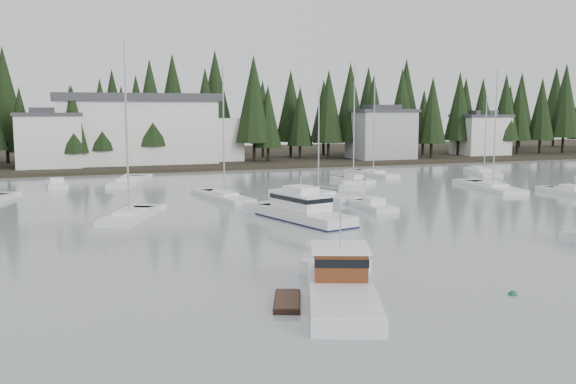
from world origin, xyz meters
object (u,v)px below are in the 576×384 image
(sailboat_11, at_px, (353,186))
(runabout_4, at_px, (354,181))
(runabout_1, at_px, (374,207))
(runabout_2, at_px, (571,193))
(sailboat_2, at_px, (225,198))
(runabout_3, at_px, (57,186))
(cabin_cruiser_center, at_px, (303,213))
(sailboat_10, at_px, (493,189))
(sailboat_7, at_px, (130,218))
(lobster_boat_brown, at_px, (339,291))
(sailboat_9, at_px, (318,198))
(sailboat_4, at_px, (373,175))
(house_west, at_px, (49,139))
(harbor_inn, at_px, (150,129))
(house_east_a, at_px, (381,133))
(sailboat_6, at_px, (484,174))
(house_east_b, at_px, (481,134))
(sailboat_0, at_px, (128,183))

(sailboat_11, distance_m, runabout_4, 4.85)
(runabout_1, xyz_separation_m, runabout_2, (24.31, 1.73, 0.00))
(sailboat_2, distance_m, runabout_3, 23.03)
(cabin_cruiser_center, distance_m, sailboat_10, 29.90)
(sailboat_7, bearing_deg, lobster_boat_brown, -140.75)
(sailboat_9, distance_m, runabout_3, 31.51)
(sailboat_2, xyz_separation_m, sailboat_10, (30.47, -2.47, -0.01))
(sailboat_4, distance_m, runabout_4, 8.97)
(house_west, xyz_separation_m, sailboat_4, (41.54, -22.48, -4.56))
(house_west, xyz_separation_m, runabout_3, (0.93, -21.41, -4.52))
(house_west, distance_m, cabin_cruiser_center, 56.10)
(house_west, distance_m, harbor_inn, 15.45)
(house_east_a, relative_size, sailboat_9, 0.92)
(sailboat_6, relative_size, runabout_4, 1.83)
(sailboat_4, bearing_deg, runabout_3, 79.92)
(harbor_inn, bearing_deg, house_west, -167.48)
(cabin_cruiser_center, height_order, sailboat_10, sailboat_10)
(sailboat_2, xyz_separation_m, sailboat_4, (24.73, 15.61, 0.01))
(sailboat_6, bearing_deg, house_west, 87.53)
(runabout_1, bearing_deg, lobster_boat_brown, 151.76)
(house_east_b, height_order, sailboat_0, sailboat_0)
(lobster_boat_brown, xyz_separation_m, runabout_4, (21.95, 44.47, -0.38))
(house_west, relative_size, sailboat_9, 0.83)
(sailboat_0, distance_m, sailboat_4, 32.53)
(house_east_a, relative_size, sailboat_0, 0.91)
(sailboat_0, bearing_deg, sailboat_7, -168.28)
(runabout_3, bearing_deg, sailboat_7, -170.56)
(cabin_cruiser_center, bearing_deg, house_west, 5.66)
(sailboat_2, distance_m, runabout_2, 36.67)
(lobster_boat_brown, distance_m, sailboat_7, 27.53)
(sailboat_0, xyz_separation_m, runabout_1, (19.02, -27.88, 0.08))
(harbor_inn, relative_size, sailboat_6, 2.61)
(sailboat_11, xyz_separation_m, runabout_4, (2.12, 4.36, 0.04))
(runabout_2, bearing_deg, cabin_cruiser_center, 95.61)
(lobster_boat_brown, relative_size, runabout_1, 1.59)
(house_east_b, xyz_separation_m, sailboat_2, (-59.19, -39.09, -4.32))
(cabin_cruiser_center, bearing_deg, house_east_a, -48.74)
(sailboat_9, bearing_deg, harbor_inn, -7.21)
(sailboat_9, bearing_deg, runabout_3, 31.50)
(runabout_4, bearing_deg, sailboat_7, 108.34)
(lobster_boat_brown, xyz_separation_m, runabout_1, (14.58, 24.81, -0.38))
(harbor_inn, bearing_deg, cabin_cruiser_center, -85.11)
(sailboat_9, bearing_deg, house_east_b, -71.61)
(sailboat_2, bearing_deg, house_east_a, -55.84)
(sailboat_6, bearing_deg, sailboat_7, 134.68)
(cabin_cruiser_center, relative_size, runabout_2, 1.51)
(sailboat_7, relative_size, runabout_3, 2.51)
(sailboat_0, relative_size, runabout_2, 1.67)
(sailboat_4, bearing_deg, sailboat_2, 113.68)
(sailboat_0, bearing_deg, runabout_1, -128.54)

